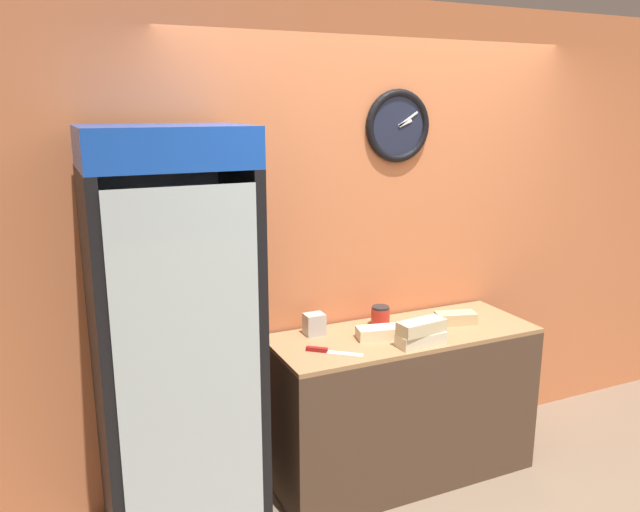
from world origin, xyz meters
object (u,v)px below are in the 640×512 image
object	(u,v)px
beverage_cooler	(172,326)
condiment_jar	(380,316)
sandwich_stack_middle	(421,327)
chefs_knife	(326,351)
sandwich_stack_bottom	(421,339)
sandwich_flat_right	(379,333)
napkin_dispenser	(314,324)
sandwich_flat_left	(456,318)

from	to	relation	value
beverage_cooler	condiment_jar	distance (m)	1.24
sandwich_stack_middle	chefs_knife	world-z (taller)	sandwich_stack_middle
beverage_cooler	condiment_jar	bearing A→B (deg)	6.07
sandwich_stack_bottom	sandwich_stack_middle	size ratio (longest dim) A/B	0.97
beverage_cooler	sandwich_flat_right	size ratio (longest dim) A/B	7.92
sandwich_stack_bottom	sandwich_flat_right	xyz separation A→B (m)	(-0.15, 0.18, -0.00)
condiment_jar	sandwich_stack_bottom	bearing A→B (deg)	-83.35
chefs_knife	beverage_cooler	bearing A→B (deg)	171.81
chefs_knife	napkin_dispenser	distance (m)	0.27
sandwich_flat_right	condiment_jar	bearing A→B (deg)	57.94
condiment_jar	napkin_dispenser	bearing A→B (deg)	176.63
sandwich_stack_bottom	sandwich_stack_middle	world-z (taller)	sandwich_stack_middle
sandwich_flat_right	sandwich_flat_left	bearing A→B (deg)	2.51
sandwich_stack_bottom	chefs_knife	world-z (taller)	sandwich_stack_bottom
beverage_cooler	sandwich_flat_left	distance (m)	1.65
chefs_knife	condiment_jar	size ratio (longest dim) A/B	2.23
sandwich_flat_left	condiment_jar	size ratio (longest dim) A/B	2.18
sandwich_stack_bottom	sandwich_flat_left	distance (m)	0.43
sandwich_stack_middle	sandwich_flat_left	size ratio (longest dim) A/B	1.10
sandwich_flat_right	sandwich_stack_middle	bearing A→B (deg)	-49.66
beverage_cooler	chefs_knife	distance (m)	0.80
sandwich_flat_right	beverage_cooler	bearing A→B (deg)	177.47
beverage_cooler	sandwich_flat_left	bearing A→B (deg)	-0.90
sandwich_stack_middle	sandwich_flat_left	xyz separation A→B (m)	(0.37, 0.20, -0.07)
sandwich_flat_right	condiment_jar	world-z (taller)	condiment_jar
chefs_knife	napkin_dispenser	size ratio (longest dim) A/B	2.13
napkin_dispenser	condiment_jar	bearing A→B (deg)	-3.37
chefs_knife	napkin_dispenser	bearing A→B (deg)	79.49
chefs_knife	condiment_jar	distance (m)	0.52
sandwich_flat_right	napkin_dispenser	distance (m)	0.36
sandwich_stack_bottom	condiment_jar	bearing A→B (deg)	96.65
beverage_cooler	sandwich_stack_middle	size ratio (longest dim) A/B	7.42
sandwich_flat_left	condiment_jar	bearing A→B (deg)	159.57
condiment_jar	napkin_dispenser	xyz separation A→B (m)	(-0.41, 0.02, 0.00)
sandwich_stack_bottom	chefs_knife	xyz separation A→B (m)	(-0.50, 0.12, -0.03)
sandwich_stack_middle	chefs_knife	bearing A→B (deg)	166.47
beverage_cooler	condiment_jar	xyz separation A→B (m)	(1.22, 0.13, -0.17)
sandwich_stack_middle	sandwich_flat_right	xyz separation A→B (m)	(-0.15, 0.18, -0.07)
chefs_knife	condiment_jar	world-z (taller)	condiment_jar
beverage_cooler	condiment_jar	size ratio (longest dim) A/B	17.80
sandwich_stack_middle	condiment_jar	world-z (taller)	sandwich_stack_middle
chefs_knife	sandwich_stack_bottom	bearing A→B (deg)	-13.53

